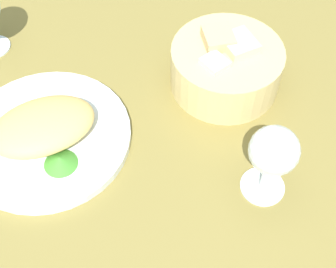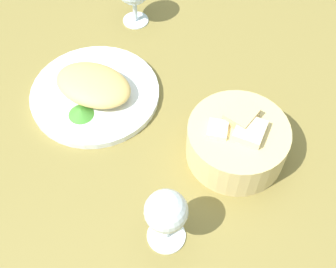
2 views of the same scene
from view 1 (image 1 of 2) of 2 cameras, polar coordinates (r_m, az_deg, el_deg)
ground_plane at (r=74.40cm, az=-7.62°, el=0.89°), size 140.00×140.00×2.00cm
plate at (r=72.85cm, az=-14.61°, el=-0.34°), size 25.53×25.53×1.40cm
omelette at (r=70.74cm, az=-15.06°, el=0.94°), size 17.40×13.47×4.02cm
lettuce_garnish at (r=68.12cm, az=-13.02°, el=-3.17°), size 4.94×4.94×1.56cm
bread_basket at (r=75.89cm, az=7.07°, el=8.24°), size 17.70×17.70×9.36cm
wine_glass_near at (r=60.89cm, az=12.69°, el=-2.40°), size 6.60×6.60×12.58cm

